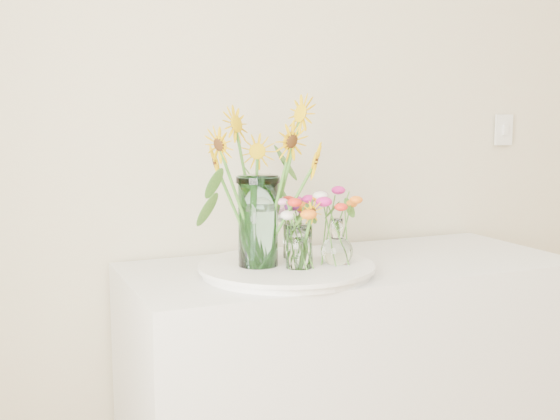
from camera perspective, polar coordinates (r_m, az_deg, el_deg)
The scene contains 10 objects.
counter at distance 2.36m, azimuth 5.59°, elevation -15.02°, with size 1.40×0.60×0.90m, color white.
tray at distance 2.06m, azimuth 0.53°, elevation -4.90°, with size 0.49×0.49×0.03m, color white.
mason_jar at distance 2.01m, azimuth -1.79°, elevation -0.96°, with size 0.11×0.11×0.27m, color #B2EFE9.
sunflower_bouquet at distance 1.99m, azimuth -1.81°, elevation 2.44°, with size 0.59×0.59×0.51m, color #E8B504, non-canonical shape.
small_vase_a at distance 1.99m, azimuth 1.55°, elevation -3.06°, with size 0.08×0.08×0.13m, color white.
wildflower_posy_a at distance 1.99m, azimuth 1.55°, elevation -1.78°, with size 0.19×0.19×0.22m, color orange, non-canonical shape.
small_vase_b at distance 2.06m, azimuth 4.65°, elevation -2.60°, with size 0.10×0.10×0.14m, color white, non-canonical shape.
wildflower_posy_b at distance 2.05m, azimuth 4.66°, elevation -1.36°, with size 0.20×0.20×0.23m, color orange, non-canonical shape.
small_vase_c at distance 2.13m, azimuth 1.10°, elevation -2.59°, with size 0.06×0.06×0.11m, color white.
wildflower_posy_c at distance 2.12m, azimuth 1.10°, elevation -1.40°, with size 0.17×0.17×0.20m, color orange, non-canonical shape.
Camera 1 is at (-1.42, 0.03, 1.37)m, focal length 45.00 mm.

